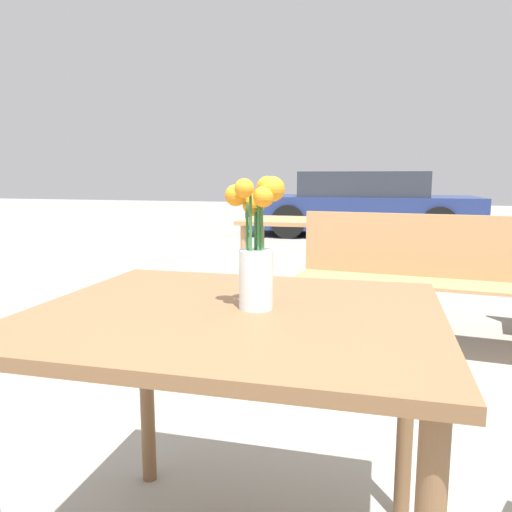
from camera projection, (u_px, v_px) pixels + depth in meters
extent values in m
cube|color=brown|center=(235.00, 315.00, 1.23)|extent=(1.03, 0.89, 0.03)
cylinder|color=brown|center=(147.00, 383.00, 1.75)|extent=(0.05, 0.05, 0.73)
cylinder|color=brown|center=(406.00, 412.00, 1.54)|extent=(0.05, 0.05, 0.73)
cylinder|color=silver|center=(256.00, 280.00, 1.22)|extent=(0.08, 0.08, 0.15)
cylinder|color=silver|center=(256.00, 291.00, 1.23)|extent=(0.07, 0.07, 0.08)
cylinder|color=#337038|center=(262.00, 252.00, 1.21)|extent=(0.01, 0.01, 0.27)
sphere|color=orange|center=(272.00, 189.00, 1.17)|extent=(0.06, 0.06, 0.06)
cylinder|color=#337038|center=(259.00, 250.00, 1.21)|extent=(0.01, 0.01, 0.27)
sphere|color=orange|center=(268.00, 187.00, 1.20)|extent=(0.05, 0.05, 0.05)
cylinder|color=#337038|center=(256.00, 259.00, 1.22)|extent=(0.01, 0.01, 0.23)
sphere|color=orange|center=(254.00, 204.00, 1.22)|extent=(0.06, 0.06, 0.06)
cylinder|color=#337038|center=(247.00, 254.00, 1.21)|extent=(0.01, 0.01, 0.25)
sphere|color=orange|center=(237.00, 195.00, 1.19)|extent=(0.05, 0.05, 0.05)
cylinder|color=#337038|center=(251.00, 251.00, 1.19)|extent=(0.01, 0.01, 0.27)
sphere|color=orange|center=(244.00, 188.00, 1.15)|extent=(0.05, 0.05, 0.05)
cylinder|color=#337038|center=(258.00, 255.00, 1.20)|extent=(0.01, 0.01, 0.25)
sphere|color=orange|center=(263.00, 197.00, 1.16)|extent=(0.05, 0.05, 0.05)
cube|color=tan|center=(449.00, 285.00, 3.00)|extent=(1.88, 0.50, 0.02)
cube|color=tan|center=(451.00, 247.00, 3.11)|extent=(1.85, 0.18, 0.40)
cube|color=tan|center=(308.00, 308.00, 3.34)|extent=(0.08, 0.33, 0.43)
cube|color=tan|center=(298.00, 221.00, 3.89)|extent=(0.86, 0.66, 0.03)
cylinder|color=tan|center=(244.00, 272.00, 3.79)|extent=(0.05, 0.05, 0.73)
cylinder|color=tan|center=(340.00, 277.00, 3.60)|extent=(0.05, 0.05, 0.73)
cylinder|color=tan|center=(261.00, 261.00, 4.29)|extent=(0.05, 0.05, 0.73)
cylinder|color=tan|center=(347.00, 265.00, 4.10)|extent=(0.05, 0.05, 0.73)
cube|color=navy|center=(362.00, 212.00, 9.34)|extent=(4.22, 1.97, 0.60)
cube|color=#2D333D|center=(363.00, 184.00, 9.26)|extent=(2.37, 1.70, 0.45)
cylinder|color=black|center=(288.00, 222.00, 8.87)|extent=(0.61, 0.22, 0.60)
cylinder|color=black|center=(300.00, 215.00, 10.40)|extent=(0.61, 0.22, 0.60)
cylinder|color=black|center=(439.00, 225.00, 8.33)|extent=(0.61, 0.22, 0.60)
cylinder|color=black|center=(428.00, 217.00, 9.86)|extent=(0.61, 0.22, 0.60)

